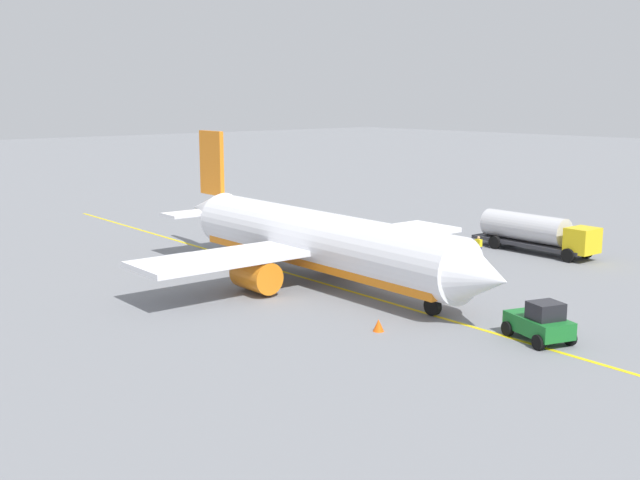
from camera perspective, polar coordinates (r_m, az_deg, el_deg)
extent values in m
plane|color=slate|center=(54.02, 0.00, -3.13)|extent=(400.00, 400.00, 0.00)
cylinder|color=white|center=(53.40, 0.00, -0.01)|extent=(25.53, 4.95, 3.98)
cube|color=orange|center=(53.60, 0.00, -1.16)|extent=(24.09, 4.18, 1.11)
cone|color=white|center=(43.55, 11.74, -2.64)|extent=(3.67, 3.95, 3.82)
cone|color=white|center=(65.37, -8.18, 2.17)|extent=(5.06, 3.57, 3.38)
cube|color=orange|center=(64.32, -7.95, 5.62)|extent=(3.21, 0.48, 5.20)
cube|color=white|center=(64.77, -7.86, 2.10)|extent=(2.72, 8.49, 0.24)
cube|color=white|center=(54.26, -0.66, -0.38)|extent=(5.80, 26.30, 0.36)
cylinder|color=orange|center=(57.22, 3.93, -1.11)|extent=(3.28, 2.22, 2.10)
cylinder|color=orange|center=(50.88, -4.71, -2.58)|extent=(3.28, 2.22, 2.10)
cylinder|color=#4C4C51|center=(46.22, 8.28, -4.08)|extent=(0.24, 0.24, 1.25)
cylinder|color=black|center=(46.38, 8.26, -4.83)|extent=(1.11, 0.44, 1.10)
cylinder|color=#4C4C51|center=(56.88, 0.77, -1.23)|extent=(0.24, 0.24, 1.25)
cylinder|color=black|center=(57.01, 0.77, -1.84)|extent=(1.11, 0.44, 1.10)
cylinder|color=#4C4C51|center=(53.78, -3.50, -1.93)|extent=(0.24, 0.24, 1.25)
cylinder|color=black|center=(53.92, -3.49, -2.58)|extent=(1.11, 0.44, 1.10)
cube|color=#2D2D33|center=(66.83, 15.17, -0.25)|extent=(10.53, 2.88, 0.30)
cube|color=yellow|center=(64.02, 18.69, -0.03)|extent=(2.09, 2.47, 2.00)
cube|color=black|center=(63.49, 19.40, 0.21)|extent=(0.23, 2.00, 0.90)
cylinder|color=silver|center=(66.96, 14.80, 0.92)|extent=(7.72, 2.58, 2.30)
cylinder|color=black|center=(65.47, 18.93, -0.80)|extent=(1.11, 0.39, 1.10)
cylinder|color=black|center=(63.40, 17.72, -1.09)|extent=(1.11, 0.39, 1.10)
cylinder|color=black|center=(69.41, 13.98, 0.07)|extent=(1.11, 0.39, 1.10)
cylinder|color=black|center=(67.46, 12.70, -0.17)|extent=(1.11, 0.39, 1.10)
cube|color=#196B28|center=(42.80, 15.74, -6.01)|extent=(4.05, 3.04, 0.90)
cube|color=black|center=(42.19, 16.22, -5.00)|extent=(1.83, 1.96, 0.90)
cylinder|color=black|center=(43.32, 13.60, -6.33)|extent=(0.85, 0.54, 0.80)
cylinder|color=black|center=(44.50, 15.69, -5.98)|extent=(0.85, 0.54, 0.80)
cylinder|color=black|center=(41.36, 15.73, -7.24)|extent=(0.85, 0.54, 0.80)
cylinder|color=black|center=(42.59, 17.86, -6.84)|extent=(0.85, 0.54, 0.80)
cube|color=navy|center=(63.69, 11.51, -0.86)|extent=(0.45, 0.33, 0.85)
cube|color=yellow|center=(63.56, 11.54, -0.22)|extent=(0.53, 0.37, 0.60)
sphere|color=tan|center=(63.48, 11.55, 0.17)|extent=(0.24, 0.24, 0.24)
cone|color=#F2590F|center=(43.02, 4.31, -6.25)|extent=(0.62, 0.62, 0.69)
cone|color=#F2590F|center=(47.74, 15.21, -4.88)|extent=(0.66, 0.66, 0.73)
cube|color=yellow|center=(54.02, 0.00, -3.12)|extent=(83.22, 3.49, 0.01)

